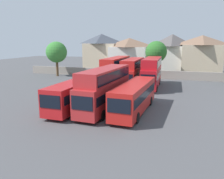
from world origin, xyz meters
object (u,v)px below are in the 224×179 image
bus_6 (152,71)px  tree_right_of_lot (56,52)px  house_terrace_far_right (201,55)px  bus_4 (116,70)px  bus_2 (105,87)px  bus_1 (76,93)px  bus_5 (133,71)px  tree_behind_wall (156,52)px  house_terrace_centre (129,55)px  bus_3 (135,96)px  house_terrace_right (172,53)px  house_terrace_left (102,52)px

bus_6 → tree_right_of_lot: size_ratio=1.38×
house_terrace_far_right → bus_4: bearing=-129.9°
bus_2 → bus_4: 16.02m
bus_1 → house_terrace_far_right: house_terrace_far_right is taller
bus_5 → bus_6: size_ratio=0.93×
bus_6 → tree_behind_wall: bearing=-178.1°
bus_2 → house_terrace_centre: house_terrace_centre is taller
house_terrace_centre → tree_right_of_lot: (-14.21, -12.52, 0.99)m
bus_2 → bus_3: size_ratio=0.98×
house_terrace_right → tree_right_of_lot: 28.47m
bus_3 → bus_5: (-3.48, 15.20, 0.84)m
bus_1 → tree_behind_wall: bearing=168.6°
bus_3 → house_terrace_far_right: (9.15, 34.49, 2.87)m
bus_1 → bus_5: bearing=168.3°
bus_2 → house_terrace_far_right: 36.96m
bus_4 → tree_behind_wall: size_ratio=1.46×
bus_4 → house_terrace_left: house_terrace_left is taller
bus_1 → bus_5: bus_5 is taller
bus_4 → house_terrace_centre: house_terrace_centre is taller
bus_1 → tree_behind_wall: 29.00m
house_terrace_centre → tree_behind_wall: (7.75, -7.02, 1.12)m
bus_2 → house_terrace_centre: bearing=-167.8°
house_terrace_far_right → tree_right_of_lot: size_ratio=1.19×
bus_6 → bus_3: bearing=-1.3°
house_terrace_far_right → tree_behind_wall: (-9.99, -6.87, 0.84)m
bus_5 → tree_right_of_lot: (-19.32, 6.92, 2.74)m
tree_right_of_lot → bus_3: bearing=-44.1°
house_terrace_left → tree_right_of_lot: bearing=-115.1°
bus_4 → bus_6: bus_6 is taller
house_terrace_left → bus_3: bearing=-64.9°
tree_right_of_lot → bus_4: bearing=-22.3°
bus_3 → house_terrace_left: 39.26m
bus_1 → house_terrace_centre: house_terrace_centre is taller
bus_1 → house_terrace_left: size_ratio=1.12×
bus_4 → house_terrace_right: size_ratio=1.21×
tree_right_of_lot → bus_2: bearing=-49.1°
bus_1 → bus_6: bus_6 is taller
house_terrace_far_right → tree_right_of_lot: (-31.96, -12.37, 0.71)m
bus_5 → bus_3: bearing=12.7°
bus_1 → tree_right_of_lot: size_ratio=1.41×
bus_3 → house_terrace_centre: house_terrace_centre is taller
bus_5 → tree_right_of_lot: tree_right_of_lot is taller
house_terrace_centre → house_terrace_right: 10.86m
tree_right_of_lot → house_terrace_far_right: bearing=21.2°
house_terrace_left → bus_4: bearing=-63.7°
bus_1 → bus_6: size_ratio=1.02×
bus_1 → house_terrace_left: house_terrace_left is taller
bus_5 → house_terrace_right: house_terrace_right is taller
bus_1 → house_terrace_right: 37.47m
house_terrace_centre → tree_right_of_lot: 18.96m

